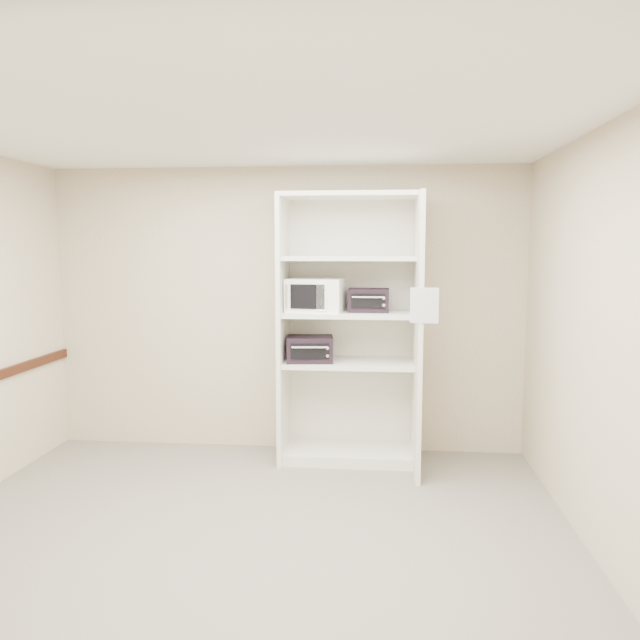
# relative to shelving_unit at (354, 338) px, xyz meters

# --- Properties ---
(floor) EXTENTS (4.50, 4.00, 0.01)m
(floor) POSITION_rel_shelving_unit_xyz_m (-0.67, -1.70, -1.13)
(floor) COLOR #6B685B
(floor) RESTS_ON ground
(ceiling) EXTENTS (4.50, 4.00, 0.01)m
(ceiling) POSITION_rel_shelving_unit_xyz_m (-0.67, -1.70, 1.57)
(ceiling) COLOR white
(wall_back) EXTENTS (4.50, 0.02, 2.70)m
(wall_back) POSITION_rel_shelving_unit_xyz_m (-0.67, 0.30, 0.22)
(wall_back) COLOR beige
(wall_back) RESTS_ON ground
(wall_front) EXTENTS (4.50, 0.02, 2.70)m
(wall_front) POSITION_rel_shelving_unit_xyz_m (-0.67, -3.70, 0.22)
(wall_front) COLOR beige
(wall_front) RESTS_ON ground
(wall_right) EXTENTS (0.02, 4.00, 2.70)m
(wall_right) POSITION_rel_shelving_unit_xyz_m (1.58, -1.70, 0.22)
(wall_right) COLOR beige
(wall_right) RESTS_ON ground
(shelving_unit) EXTENTS (1.24, 0.92, 2.42)m
(shelving_unit) POSITION_rel_shelving_unit_xyz_m (0.00, 0.00, 0.00)
(shelving_unit) COLOR white
(shelving_unit) RESTS_ON floor
(microwave) EXTENTS (0.54, 0.44, 0.30)m
(microwave) POSITION_rel_shelving_unit_xyz_m (-0.35, -0.02, 0.39)
(microwave) COLOR white
(microwave) RESTS_ON shelving_unit
(toaster_oven_upper) EXTENTS (0.37, 0.28, 0.21)m
(toaster_oven_upper) POSITION_rel_shelving_unit_xyz_m (0.13, 0.01, 0.34)
(toaster_oven_upper) COLOR black
(toaster_oven_upper) RESTS_ON shelving_unit
(toaster_oven_lower) EXTENTS (0.44, 0.35, 0.23)m
(toaster_oven_lower) POSITION_rel_shelving_unit_xyz_m (-0.40, -0.06, -0.10)
(toaster_oven_lower) COLOR black
(toaster_oven_lower) RESTS_ON shelving_unit
(paper_sign) EXTENTS (0.22, 0.02, 0.28)m
(paper_sign) POSITION_rel_shelving_unit_xyz_m (0.58, -0.63, 0.36)
(paper_sign) COLOR white
(paper_sign) RESTS_ON shelving_unit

